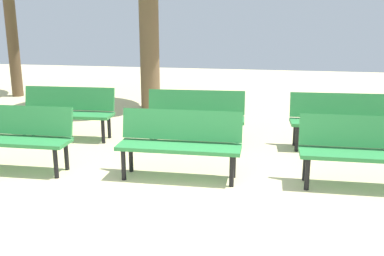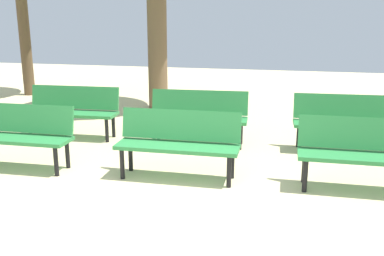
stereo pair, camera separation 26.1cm
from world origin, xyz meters
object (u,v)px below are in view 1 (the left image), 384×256
(bench_r1_c3, at_px, (342,118))
(bench_r1_c1, at_px, (67,109))
(bench_r0_c2, at_px, (180,140))
(bench_r0_c3, at_px, (366,148))
(bench_r1_c2, at_px, (196,114))
(bench_r0_c1, at_px, (14,134))

(bench_r1_c3, bearing_deg, bench_r1_c1, 179.17)
(bench_r0_c2, bearing_deg, bench_r1_c3, 36.07)
(bench_r0_c3, bearing_deg, bench_r1_c1, 162.15)
(bench_r0_c3, xyz_separation_m, bench_r1_c2, (-2.38, 1.47, 0.00))
(bench_r1_c1, height_order, bench_r1_c2, same)
(bench_r0_c3, distance_m, bench_r1_c2, 2.80)
(bench_r0_c1, xyz_separation_m, bench_r1_c2, (2.23, 1.68, 0.00))
(bench_r1_c2, bearing_deg, bench_r1_c1, 178.08)
(bench_r1_c1, bearing_deg, bench_r0_c1, -92.96)
(bench_r0_c1, bearing_deg, bench_r1_c1, 88.74)
(bench_r0_c2, xyz_separation_m, bench_r1_c1, (-2.29, 1.49, 0.00))
(bench_r0_c2, xyz_separation_m, bench_r1_c3, (2.25, 1.69, 0.00))
(bench_r1_c2, bearing_deg, bench_r1_c3, -0.38)
(bench_r0_c2, height_order, bench_r1_c1, same)
(bench_r0_c1, relative_size, bench_r1_c2, 0.99)
(bench_r1_c3, bearing_deg, bench_r0_c2, -146.48)
(bench_r0_c2, relative_size, bench_r1_c3, 0.99)
(bench_r0_c1, distance_m, bench_r1_c1, 1.61)
(bench_r0_c3, bearing_deg, bench_r1_c3, 91.36)
(bench_r1_c1, xyz_separation_m, bench_r1_c2, (2.22, 0.07, 0.00))
(bench_r1_c2, distance_m, bench_r1_c3, 2.33)
(bench_r0_c2, relative_size, bench_r1_c1, 0.99)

